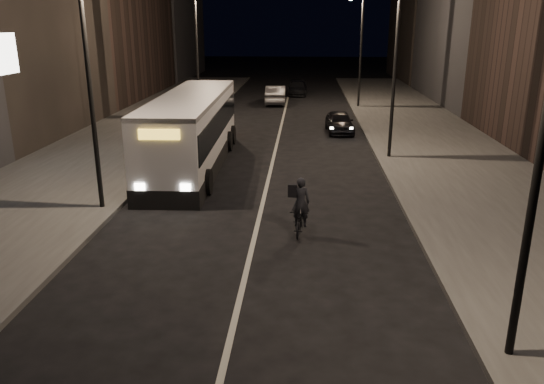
# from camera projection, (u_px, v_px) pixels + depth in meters

# --- Properties ---
(ground) EXTENTS (180.00, 180.00, 0.00)m
(ground) POSITION_uv_depth(u_px,v_px,m) (248.00, 264.00, 14.64)
(ground) COLOR black
(ground) RESTS_ON ground
(sidewalk_right) EXTENTS (7.00, 70.00, 0.16)m
(sidewalk_right) POSITION_uv_depth(u_px,v_px,m) (440.00, 149.00, 27.41)
(sidewalk_right) COLOR #3E3E3B
(sidewalk_right) RESTS_ON ground
(sidewalk_left) EXTENTS (7.00, 70.00, 0.16)m
(sidewalk_left) POSITION_uv_depth(u_px,v_px,m) (118.00, 145.00, 28.41)
(sidewalk_left) COLOR #3E3E3B
(sidewalk_left) RESTS_ON ground
(streetlight_right_near) EXTENTS (1.20, 0.44, 8.12)m
(streetlight_right_near) POSITION_uv_depth(u_px,v_px,m) (535.00, 86.00, 8.88)
(streetlight_right_near) COLOR black
(streetlight_right_near) RESTS_ON sidewalk_right
(streetlight_right_mid) EXTENTS (1.20, 0.44, 8.12)m
(streetlight_right_mid) POSITION_uv_depth(u_px,v_px,m) (391.00, 45.00, 24.07)
(streetlight_right_mid) COLOR black
(streetlight_right_mid) RESTS_ON sidewalk_right
(streetlight_right_far) EXTENTS (1.20, 0.44, 8.12)m
(streetlight_right_far) POSITION_uv_depth(u_px,v_px,m) (358.00, 36.00, 39.27)
(streetlight_right_far) COLOR black
(streetlight_right_far) RESTS_ON sidewalk_right
(streetlight_left_near) EXTENTS (1.20, 0.44, 8.12)m
(streetlight_left_near) POSITION_uv_depth(u_px,v_px,m) (95.00, 55.00, 17.10)
(streetlight_left_near) COLOR black
(streetlight_left_near) RESTS_ON sidewalk_left
(streetlight_left_far) EXTENTS (1.20, 0.44, 8.12)m
(streetlight_left_far) POSITION_uv_depth(u_px,v_px,m) (200.00, 38.00, 34.20)
(streetlight_left_far) COLOR black
(streetlight_left_far) RESTS_ON sidewalk_left
(city_bus) EXTENTS (3.12, 12.24, 3.28)m
(city_bus) POSITION_uv_depth(u_px,v_px,m) (192.00, 128.00, 24.04)
(city_bus) COLOR silver
(city_bus) RESTS_ON ground
(cyclist_on_bicycle) EXTENTS (0.71, 1.69, 1.90)m
(cyclist_on_bicycle) POSITION_uv_depth(u_px,v_px,m) (300.00, 215.00, 16.53)
(cyclist_on_bicycle) COLOR black
(cyclist_on_bicycle) RESTS_ON ground
(car_near) EXTENTS (1.74, 3.83, 1.28)m
(car_near) POSITION_uv_depth(u_px,v_px,m) (339.00, 122.00, 31.75)
(car_near) COLOR black
(car_near) RESTS_ON ground
(car_mid) EXTENTS (1.72, 4.57, 1.49)m
(car_mid) POSITION_uv_depth(u_px,v_px,m) (276.00, 95.00, 42.73)
(car_mid) COLOR #3B3B3E
(car_mid) RESTS_ON ground
(car_far) EXTENTS (1.80, 4.24, 1.22)m
(car_far) POSITION_uv_depth(u_px,v_px,m) (297.00, 88.00, 47.95)
(car_far) COLOR black
(car_far) RESTS_ON ground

